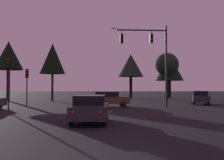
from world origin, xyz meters
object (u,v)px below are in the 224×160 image
at_px(traffic_light_corner_right, 9,74).
at_px(car_nearside_lane, 90,108).
at_px(car_far_lane, 200,97).
at_px(tree_behind_sign, 9,56).
at_px(car_crossing_left, 108,99).
at_px(tree_left_far, 169,68).
at_px(traffic_signal_mast_arm, 152,51).
at_px(tree_lot_edge, 131,66).
at_px(traffic_light_corner_left, 27,80).
at_px(tree_center_horizon, 167,65).
at_px(tree_right_cluster, 53,59).

relative_size(traffic_light_corner_right, car_nearside_lane, 0.98).
height_order(traffic_light_corner_right, car_far_lane, traffic_light_corner_right).
bearing_deg(tree_behind_sign, traffic_light_corner_right, -71.00).
height_order(car_crossing_left, tree_left_far, tree_left_far).
height_order(traffic_signal_mast_arm, car_crossing_left, traffic_signal_mast_arm).
xyz_separation_m(tree_left_far, tree_lot_edge, (-7.55, -2.99, 0.17)).
xyz_separation_m(traffic_light_corner_left, tree_center_horizon, (18.15, 14.37, 2.76)).
bearing_deg(traffic_light_corner_right, car_far_lane, 25.90).
relative_size(traffic_signal_mast_arm, car_far_lane, 1.74).
xyz_separation_m(car_nearside_lane, tree_right_cluster, (-6.04, 22.01, 5.06)).
height_order(car_crossing_left, tree_center_horizon, tree_center_horizon).
bearing_deg(car_far_lane, traffic_light_corner_right, -154.10).
xyz_separation_m(traffic_signal_mast_arm, tree_left_far, (7.83, 22.95, 0.06)).
relative_size(tree_left_far, tree_center_horizon, 1.06).
height_order(traffic_light_corner_left, tree_behind_sign, tree_behind_sign).
height_order(traffic_light_corner_right, tree_lot_edge, tree_lot_edge).
relative_size(traffic_light_corner_left, traffic_light_corner_right, 0.90).
bearing_deg(tree_right_cluster, car_nearside_lane, -74.64).
bearing_deg(car_far_lane, tree_lot_edge, 111.42).
height_order(traffic_signal_mast_arm, tree_lot_edge, traffic_signal_mast_arm).
xyz_separation_m(car_nearside_lane, tree_left_far, (13.37, 33.47, 4.66)).
bearing_deg(car_crossing_left, tree_behind_sign, 140.20).
distance_m(traffic_signal_mast_arm, traffic_light_corner_right, 13.09).
bearing_deg(tree_right_cluster, tree_lot_edge, 35.53).
xyz_separation_m(car_far_lane, tree_left_far, (1.45, 18.55, 4.66)).
bearing_deg(tree_behind_sign, car_crossing_left, -39.80).
distance_m(tree_left_far, tree_right_cluster, 22.54).
distance_m(traffic_signal_mast_arm, car_far_lane, 9.01).
bearing_deg(car_crossing_left, traffic_light_corner_left, 172.64).
height_order(car_nearside_lane, tree_lot_edge, tree_lot_edge).
bearing_deg(car_nearside_lane, traffic_light_corner_right, 137.45).
distance_m(car_nearside_lane, tree_right_cluster, 23.38).
distance_m(traffic_signal_mast_arm, tree_behind_sign, 21.80).
relative_size(tree_center_horizon, tree_lot_edge, 0.97).
xyz_separation_m(tree_left_far, tree_center_horizon, (-2.14, -6.49, 0.03)).
bearing_deg(car_crossing_left, tree_center_horizon, 57.35).
relative_size(traffic_signal_mast_arm, car_crossing_left, 1.85).
xyz_separation_m(traffic_light_corner_left, car_far_lane, (18.84, 2.31, -1.92)).
bearing_deg(car_nearside_lane, tree_center_horizon, 67.41).
bearing_deg(tree_lot_edge, traffic_light_corner_left, -125.50).
distance_m(tree_behind_sign, tree_left_far, 27.80).
bearing_deg(tree_behind_sign, tree_lot_edge, 22.52).
bearing_deg(car_crossing_left, car_far_lane, 17.71).
bearing_deg(tree_right_cluster, car_far_lane, -21.54).
relative_size(tree_behind_sign, tree_right_cluster, 1.05).
relative_size(traffic_light_corner_right, tree_lot_edge, 0.55).
relative_size(traffic_light_corner_left, tree_right_cluster, 0.48).
distance_m(car_crossing_left, tree_right_cluster, 13.77).
bearing_deg(tree_left_far, car_far_lane, -94.47).
xyz_separation_m(traffic_light_corner_right, car_far_lane, (18.42, 8.95, -2.21)).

